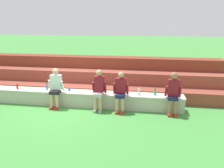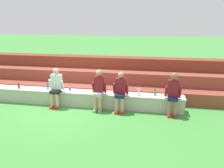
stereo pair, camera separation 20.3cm
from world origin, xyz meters
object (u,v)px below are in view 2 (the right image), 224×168
(person_far_left, at_px, (56,86))
(person_center, at_px, (120,91))
(person_left_of_center, at_px, (99,89))
(plastic_cup_left_end, at_px, (70,89))
(water_bottle_center_gap, at_px, (19,86))
(water_bottle_near_left, at_px, (48,86))
(water_bottle_near_right, at_px, (139,92))
(water_bottle_mid_right, at_px, (155,92))
(person_right_of_center, at_px, (173,92))

(person_far_left, height_order, person_center, person_far_left)
(person_left_of_center, bearing_deg, plastic_cup_left_end, 164.45)
(plastic_cup_left_end, bearing_deg, person_center, -9.95)
(water_bottle_center_gap, bearing_deg, person_far_left, -7.13)
(person_far_left, bearing_deg, plastic_cup_left_end, 38.88)
(water_bottle_center_gap, height_order, plastic_cup_left_end, water_bottle_center_gap)
(water_bottle_near_left, relative_size, plastic_cup_left_end, 2.48)
(person_left_of_center, distance_m, plastic_cup_left_end, 1.27)
(person_center, height_order, water_bottle_near_right, person_center)
(plastic_cup_left_end, bearing_deg, water_bottle_near_left, -178.95)
(person_far_left, height_order, water_bottle_near_left, person_far_left)
(water_bottle_mid_right, bearing_deg, person_center, -163.93)
(water_bottle_center_gap, relative_size, plastic_cup_left_end, 1.87)
(person_far_left, distance_m, plastic_cup_left_end, 0.54)
(water_bottle_mid_right, bearing_deg, person_far_left, -174.98)
(water_bottle_near_right, height_order, plastic_cup_left_end, water_bottle_near_right)
(water_bottle_near_right, relative_size, water_bottle_mid_right, 1.02)
(person_center, height_order, water_bottle_mid_right, person_center)
(water_bottle_center_gap, xyz_separation_m, plastic_cup_left_end, (2.04, 0.11, -0.04))
(person_far_left, xyz_separation_m, water_bottle_near_left, (-0.49, 0.30, -0.10))
(person_right_of_center, distance_m, water_bottle_mid_right, 0.68)
(person_left_of_center, relative_size, water_bottle_mid_right, 5.96)
(person_far_left, height_order, water_bottle_center_gap, person_far_left)
(person_center, height_order, water_bottle_near_left, person_center)
(water_bottle_near_right, bearing_deg, person_far_left, -175.64)
(person_right_of_center, bearing_deg, plastic_cup_left_end, 174.81)
(person_center, height_order, person_right_of_center, person_right_of_center)
(water_bottle_near_right, distance_m, water_bottle_mid_right, 0.57)
(water_bottle_near_right, relative_size, plastic_cup_left_end, 2.22)
(person_right_of_center, bearing_deg, water_bottle_center_gap, 177.76)
(person_center, bearing_deg, water_bottle_center_gap, 176.68)
(person_right_of_center, bearing_deg, person_left_of_center, 179.94)
(water_bottle_mid_right, bearing_deg, water_bottle_near_right, -171.46)
(person_far_left, relative_size, water_bottle_center_gap, 6.87)
(person_far_left, distance_m, water_bottle_near_right, 3.01)
(person_far_left, relative_size, person_center, 1.03)
(water_bottle_near_left, bearing_deg, person_far_left, -31.92)
(person_left_of_center, bearing_deg, person_right_of_center, -0.06)
(person_center, distance_m, water_bottle_center_gap, 4.03)
(person_far_left, xyz_separation_m, person_left_of_center, (1.61, -0.02, -0.01))
(person_left_of_center, distance_m, water_bottle_center_gap, 3.26)
(person_far_left, height_order, person_left_of_center, person_left_of_center)
(person_center, bearing_deg, person_far_left, 179.33)
(person_center, distance_m, water_bottle_near_right, 0.67)
(water_bottle_near_left, bearing_deg, person_left_of_center, -8.71)
(person_far_left, distance_m, person_right_of_center, 4.14)
(water_bottle_center_gap, bearing_deg, water_bottle_mid_right, 1.18)
(water_bottle_near_right, xyz_separation_m, water_bottle_near_left, (-3.48, 0.08, 0.01))
(water_bottle_near_right, height_order, water_bottle_mid_right, water_bottle_near_right)
(water_bottle_near_right, bearing_deg, water_bottle_near_left, 178.76)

